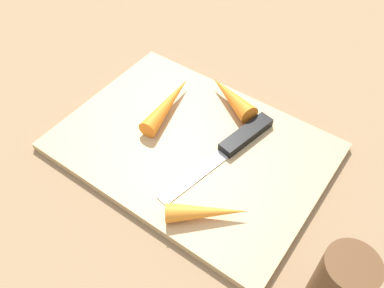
{
  "coord_description": "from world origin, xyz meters",
  "views": [
    {
      "loc": [
        0.21,
        -0.3,
        0.44
      ],
      "look_at": [
        0.0,
        0.0,
        0.01
      ],
      "focal_mm": 38.05,
      "sensor_mm": 36.0,
      "label": 1
    }
  ],
  "objects_px": {
    "carrot_shortest": "(228,95)",
    "carrot_medium": "(207,212)",
    "carrot_longest": "(168,103)",
    "knife": "(240,140)",
    "cutting_board": "(192,147)"
  },
  "relations": [
    {
      "from": "carrot_shortest",
      "to": "carrot_medium",
      "type": "height_order",
      "value": "carrot_shortest"
    },
    {
      "from": "carrot_longest",
      "to": "carrot_shortest",
      "type": "bearing_deg",
      "value": -53.17
    },
    {
      "from": "knife",
      "to": "carrot_shortest",
      "type": "relative_size",
      "value": 2.13
    },
    {
      "from": "knife",
      "to": "carrot_shortest",
      "type": "distance_m",
      "value": 0.08
    },
    {
      "from": "cutting_board",
      "to": "knife",
      "type": "distance_m",
      "value": 0.07
    },
    {
      "from": "carrot_longest",
      "to": "carrot_shortest",
      "type": "xyz_separation_m",
      "value": [
        0.06,
        0.06,
        0.0
      ]
    },
    {
      "from": "carrot_longest",
      "to": "carrot_shortest",
      "type": "height_order",
      "value": "carrot_shortest"
    },
    {
      "from": "carrot_shortest",
      "to": "cutting_board",
      "type": "bearing_deg",
      "value": 115.84
    },
    {
      "from": "cutting_board",
      "to": "carrot_longest",
      "type": "distance_m",
      "value": 0.08
    },
    {
      "from": "cutting_board",
      "to": "carrot_longest",
      "type": "xyz_separation_m",
      "value": [
        -0.07,
        0.03,
        0.02
      ]
    },
    {
      "from": "knife",
      "to": "carrot_shortest",
      "type": "height_order",
      "value": "carrot_shortest"
    },
    {
      "from": "knife",
      "to": "carrot_longest",
      "type": "relative_size",
      "value": 1.65
    },
    {
      "from": "carrot_longest",
      "to": "carrot_medium",
      "type": "height_order",
      "value": "carrot_longest"
    },
    {
      "from": "carrot_longest",
      "to": "carrot_medium",
      "type": "relative_size",
      "value": 1.24
    },
    {
      "from": "cutting_board",
      "to": "knife",
      "type": "relative_size",
      "value": 1.8
    }
  ]
}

